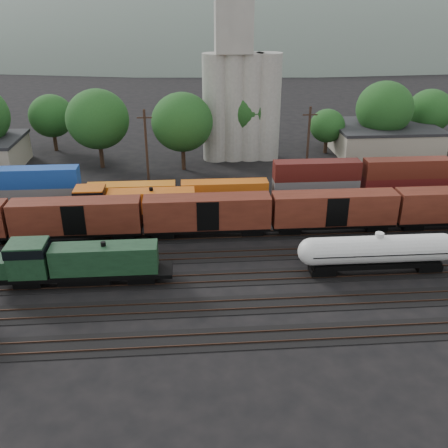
{
  "coord_description": "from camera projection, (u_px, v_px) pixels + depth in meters",
  "views": [
    {
      "loc": [
        -6.05,
        -49.44,
        27.05
      ],
      "look_at": [
        -2.13,
        2.0,
        3.0
      ],
      "focal_mm": 40.0,
      "sensor_mm": 36.0,
      "label": 1
    }
  ],
  "objects": [
    {
      "name": "boxcar_string",
      "position": [
        334.0,
        209.0,
        60.52
      ],
      "size": [
        169.0,
        2.9,
        4.2
      ],
      "color": "black",
      "rests_on": "ground"
    },
    {
      "name": "tree_band",
      "position": [
        229.0,
        115.0,
        86.65
      ],
      "size": [
        167.47,
        21.9,
        13.44
      ],
      "color": "black",
      "rests_on": "ground"
    },
    {
      "name": "industrial_sheds",
      "position": [
        259.0,
        145.0,
        87.77
      ],
      "size": [
        119.38,
        17.26,
        5.1
      ],
      "color": "#9E937F",
      "rests_on": "ground"
    },
    {
      "name": "utility_poles",
      "position": [
        228.0,
        147.0,
        73.79
      ],
      "size": [
        122.2,
        0.36,
        12.0
      ],
      "color": "black",
      "rests_on": "ground"
    },
    {
      "name": "distant_hills",
      "position": [
        235.0,
        79.0,
        301.84
      ],
      "size": [
        860.0,
        286.0,
        130.0
      ],
      "color": "#59665B",
      "rests_on": "ground"
    },
    {
      "name": "grain_silo",
      "position": [
        241.0,
        95.0,
        84.54
      ],
      "size": [
        13.4,
        5.0,
        29.0
      ],
      "color": "#9C9A8F",
      "rests_on": "ground"
    },
    {
      "name": "container_wall",
      "position": [
        322.0,
        183.0,
        69.78
      ],
      "size": [
        187.34,
        2.6,
        5.8
      ],
      "color": "black",
      "rests_on": "ground"
    },
    {
      "name": "tank_car_a",
      "position": [
        377.0,
        251.0,
        51.82
      ],
      "size": [
        16.79,
        3.01,
        4.4
      ],
      "color": "silver",
      "rests_on": "ground"
    },
    {
      "name": "ground",
      "position": [
        244.0,
        255.0,
        56.53
      ],
      "size": [
        600.0,
        600.0,
        0.0
      ],
      "primitive_type": "plane",
      "color": "black"
    },
    {
      "name": "orange_locomotive",
      "position": [
        127.0,
        203.0,
        63.51
      ],
      "size": [
        18.27,
        3.05,
        4.57
      ],
      "color": "black",
      "rests_on": "ground"
    },
    {
      "name": "green_locomotive",
      "position": [
        74.0,
        262.0,
        49.68
      ],
      "size": [
        17.54,
        3.09,
        4.64
      ],
      "color": "black",
      "rests_on": "ground"
    },
    {
      "name": "tracks",
      "position": [
        244.0,
        254.0,
        56.51
      ],
      "size": [
        180.0,
        33.2,
        0.2
      ],
      "color": "black",
      "rests_on": "ground"
    }
  ]
}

